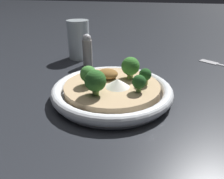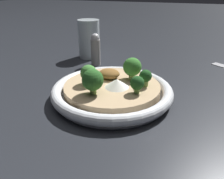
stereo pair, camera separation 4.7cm
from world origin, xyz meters
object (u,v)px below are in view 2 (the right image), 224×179
object	(u,v)px
risotto_bowl	(112,91)
pepper_shaker	(96,49)
broccoli_front_left	(145,77)
broccoli_back_right	(93,80)
broccoli_back_left	(137,83)
broccoli_front	(132,67)
broccoli_right	(89,73)
drinking_glass	(89,39)

from	to	relation	value
risotto_bowl	pepper_shaker	bearing A→B (deg)	-55.01
broccoli_front_left	pepper_shaker	xyz separation A→B (m)	(0.20, -0.17, -0.00)
risotto_bowl	broccoli_front_left	bearing A→B (deg)	-164.58
broccoli_back_right	broccoli_back_left	bearing A→B (deg)	-155.29
broccoli_front	broccoli_front_left	world-z (taller)	broccoli_front
risotto_bowl	broccoli_front_left	distance (m)	0.08
broccoli_right	drinking_glass	xyz separation A→B (m)	(0.14, -0.27, 0.01)
broccoli_back_left	pepper_shaker	xyz separation A→B (m)	(0.19, -0.21, -0.00)
broccoli_front	broccoli_back_left	bearing A→B (deg)	115.33
broccoli_front	broccoli_right	bearing A→B (deg)	38.34
broccoli_right	broccoli_front	world-z (taller)	broccoli_front
broccoli_front_left	drinking_glass	world-z (taller)	drinking_glass
broccoli_right	risotto_bowl	bearing A→B (deg)	-160.68
drinking_glass	pepper_shaker	world-z (taller)	drinking_glass
broccoli_back_left	broccoli_front	world-z (taller)	broccoli_front
broccoli_front_left	broccoli_right	bearing A→B (deg)	17.04
broccoli_back_right	pepper_shaker	distance (m)	0.27
drinking_glass	broccoli_back_left	bearing A→B (deg)	132.25
broccoli_back_right	drinking_glass	bearing A→B (deg)	-61.15
broccoli_front_left	broccoli_front	bearing A→B (deg)	-34.94
risotto_bowl	pepper_shaker	distance (m)	0.23
broccoli_back_left	broccoli_front	distance (m)	0.07
pepper_shaker	broccoli_back_left	bearing A→B (deg)	132.83
broccoli_back_right	broccoli_back_left	size ratio (longest dim) A/B	1.42
drinking_glass	pepper_shaker	size ratio (longest dim) A/B	1.28
risotto_bowl	broccoli_right	bearing A→B (deg)	19.32
broccoli_right	broccoli_back_left	bearing A→B (deg)	177.96
broccoli_front	broccoli_front_left	bearing A→B (deg)	145.06
broccoli_right	pepper_shaker	size ratio (longest dim) A/B	0.44
broccoli_front_left	drinking_glass	xyz separation A→B (m)	(0.25, -0.23, 0.01)
pepper_shaker	risotto_bowl	bearing A→B (deg)	124.99
broccoli_front	pepper_shaker	distance (m)	0.21
broccoli_front	risotto_bowl	bearing A→B (deg)	55.76
broccoli_back_right	broccoli_front	bearing A→B (deg)	-115.11
broccoli_back_left	broccoli_front	bearing A→B (deg)	-64.67
broccoli_right	broccoli_front	distance (m)	0.10
broccoli_right	broccoli_front_left	distance (m)	0.12
broccoli_right	broccoli_front_left	bearing A→B (deg)	-162.96
risotto_bowl	broccoli_front_left	xyz separation A→B (m)	(-0.07, -0.02, 0.04)
risotto_bowl	broccoli_back_left	world-z (taller)	broccoli_back_left
drinking_glass	risotto_bowl	bearing A→B (deg)	126.49
broccoli_front_left	drinking_glass	distance (m)	0.35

